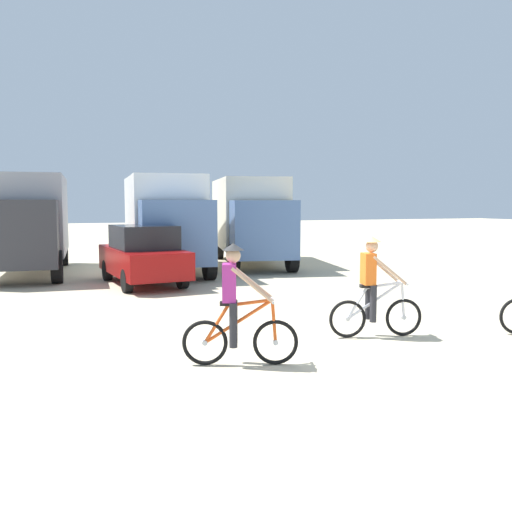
# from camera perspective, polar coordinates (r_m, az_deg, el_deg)

# --- Properties ---
(ground_plane) EXTENTS (120.00, 120.00, 0.00)m
(ground_plane) POSITION_cam_1_polar(r_m,az_deg,el_deg) (10.00, 6.64, -8.43)
(ground_plane) COLOR beige
(box_truck_grey_hauler) EXTENTS (2.80, 6.89, 3.35)m
(box_truck_grey_hauler) POSITION_cam_1_polar(r_m,az_deg,el_deg) (20.20, -22.65, 3.60)
(box_truck_grey_hauler) COLOR #9E9EA3
(box_truck_grey_hauler) RESTS_ON ground
(box_truck_white_box) EXTENTS (2.86, 6.91, 3.35)m
(box_truck_white_box) POSITION_cam_1_polar(r_m,az_deg,el_deg) (19.67, -9.44, 3.91)
(box_truck_white_box) COLOR white
(box_truck_white_box) RESTS_ON ground
(box_truck_cream_rv) EXTENTS (3.58, 7.07, 3.35)m
(box_truck_cream_rv) POSITION_cam_1_polar(r_m,az_deg,el_deg) (21.51, -0.56, 4.11)
(box_truck_cream_rv) COLOR beige
(box_truck_cream_rv) RESTS_ON ground
(sedan_parked) EXTENTS (2.15, 4.35, 1.76)m
(sedan_parked) POSITION_cam_1_polar(r_m,az_deg,el_deg) (16.48, -11.68, 0.11)
(sedan_parked) COLOR maroon
(sedan_parked) RESTS_ON ground
(cyclist_orange_shirt) EXTENTS (1.65, 0.73, 1.82)m
(cyclist_orange_shirt) POSITION_cam_1_polar(r_m,az_deg,el_deg) (8.13, -2.07, -5.53)
(cyclist_orange_shirt) COLOR black
(cyclist_orange_shirt) RESTS_ON ground
(cyclist_cowboy_hat) EXTENTS (1.70, 0.59, 1.82)m
(cyclist_cowboy_hat) POSITION_cam_1_polar(r_m,az_deg,el_deg) (10.05, 12.10, -3.53)
(cyclist_cowboy_hat) COLOR black
(cyclist_cowboy_hat) RESTS_ON ground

